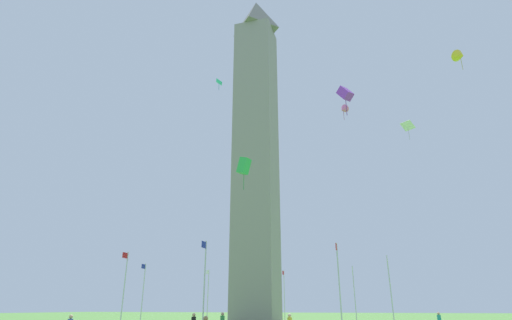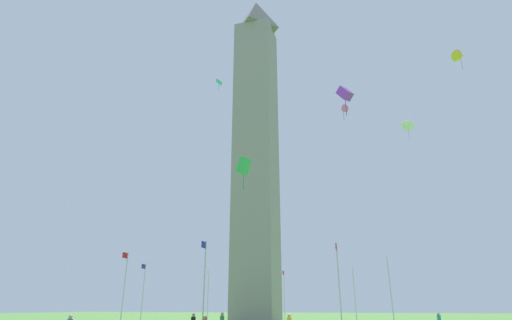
% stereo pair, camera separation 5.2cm
% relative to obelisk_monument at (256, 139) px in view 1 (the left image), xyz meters
% --- Properties ---
extents(obelisk_monument, '(5.90, 5.90, 53.66)m').
position_rel_obelisk_monument_xyz_m(obelisk_monument, '(0.00, 0.00, 0.00)').
color(obelisk_monument, gray).
rests_on(obelisk_monument, ground).
extents(flagpole_n, '(1.12, 0.14, 8.31)m').
position_rel_obelisk_monument_xyz_m(flagpole_n, '(17.57, 0.00, -22.28)').
color(flagpole_n, silver).
rests_on(flagpole_n, ground).
extents(flagpole_ne, '(1.12, 0.14, 8.31)m').
position_rel_obelisk_monument_xyz_m(flagpole_ne, '(12.44, 12.38, -22.28)').
color(flagpole_ne, silver).
rests_on(flagpole_ne, ground).
extents(flagpole_e, '(1.12, 0.14, 8.31)m').
position_rel_obelisk_monument_xyz_m(flagpole_e, '(0.06, 17.51, -22.28)').
color(flagpole_e, silver).
rests_on(flagpole_e, ground).
extents(flagpole_se, '(1.12, 0.14, 8.31)m').
position_rel_obelisk_monument_xyz_m(flagpole_se, '(-12.33, 12.38, -22.28)').
color(flagpole_se, silver).
rests_on(flagpole_se, ground).
extents(flagpole_s, '(1.12, 0.14, 8.31)m').
position_rel_obelisk_monument_xyz_m(flagpole_s, '(-17.46, 0.00, -22.28)').
color(flagpole_s, silver).
rests_on(flagpole_s, ground).
extents(flagpole_sw, '(1.12, 0.14, 8.31)m').
position_rel_obelisk_monument_xyz_m(flagpole_sw, '(-12.33, -12.38, -22.28)').
color(flagpole_sw, silver).
rests_on(flagpole_sw, ground).
extents(flagpole_w, '(1.12, 0.14, 8.31)m').
position_rel_obelisk_monument_xyz_m(flagpole_w, '(0.06, -17.51, -22.28)').
color(flagpole_w, silver).
rests_on(flagpole_w, ground).
extents(flagpole_nw, '(1.12, 0.14, 8.31)m').
position_rel_obelisk_monument_xyz_m(flagpole_nw, '(12.44, -12.38, -22.28)').
color(flagpole_nw, silver).
rests_on(flagpole_nw, ground).
extents(kite_white_diamond, '(1.68, 1.72, 2.19)m').
position_rel_obelisk_monument_xyz_m(kite_white_diamond, '(9.19, 21.27, -4.89)').
color(kite_white_diamond, white).
extents(kite_yellow_delta, '(2.02, 1.86, 2.56)m').
position_rel_obelisk_monument_xyz_m(kite_yellow_delta, '(14.69, 26.77, 0.03)').
color(kite_yellow_delta, yellow).
extents(kite_pink_delta, '(1.48, 1.41, 1.85)m').
position_rel_obelisk_monument_xyz_m(kite_pink_delta, '(15.08, 14.38, -4.64)').
color(kite_pink_delta, pink).
extents(kite_cyan_diamond, '(1.08, 1.01, 1.45)m').
position_rel_obelisk_monument_xyz_m(kite_cyan_diamond, '(14.75, -0.42, 1.55)').
color(kite_cyan_diamond, '#33C6D1').
extents(kite_purple_box, '(1.18, 1.24, 2.25)m').
position_rel_obelisk_monument_xyz_m(kite_purple_box, '(30.00, 15.27, -11.13)').
color(kite_purple_box, purple).
extents(kite_green_box, '(0.94, 1.14, 2.56)m').
position_rel_obelisk_monument_xyz_m(kite_green_box, '(27.41, 7.20, -14.65)').
color(kite_green_box, green).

